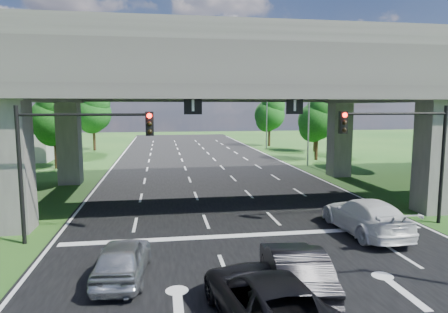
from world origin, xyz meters
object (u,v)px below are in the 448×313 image
object	(u,v)px
streetlight_far	(305,107)
car_white	(365,216)
signal_left	(72,148)
car_trailing	(268,300)
car_silver	(123,259)
streetlight_beyond	(264,107)
car_dark	(295,270)
signal_right	(405,143)

from	to	relation	value
streetlight_far	car_white	size ratio (longest dim) A/B	1.79
signal_left	car_white	world-z (taller)	signal_left
signal_left	car_white	bearing A→B (deg)	-4.08
car_white	car_trailing	world-z (taller)	car_white
car_silver	car_white	size ratio (longest dim) A/B	0.74
streetlight_beyond	car_white	bearing A→B (deg)	-97.25
signal_left	car_dark	distance (m)	10.69
streetlight_beyond	car_trailing	world-z (taller)	streetlight_beyond
signal_right	streetlight_beyond	distance (m)	36.17
car_trailing	signal_left	bearing A→B (deg)	-58.28
car_silver	car_white	bearing A→B (deg)	-158.34
car_silver	car_dark	size ratio (longest dim) A/B	0.87
signal_right	car_silver	bearing A→B (deg)	-161.94
car_white	signal_right	bearing A→B (deg)	-160.15
streetlight_far	streetlight_beyond	world-z (taller)	same
car_white	signal_left	bearing A→B (deg)	-5.39
streetlight_beyond	car_trailing	xyz separation A→B (m)	(-11.36, -44.12, -5.05)
signal_right	car_white	size ratio (longest dim) A/B	1.07
car_dark	car_trailing	distance (m)	2.19
signal_right	car_silver	world-z (taller)	signal_right
signal_left	streetlight_beyond	xyz separation A→B (m)	(17.92, 36.06, 1.66)
streetlight_beyond	car_dark	distance (m)	43.86
streetlight_beyond	streetlight_far	bearing A→B (deg)	-90.00
signal_right	car_dark	size ratio (longest dim) A/B	1.26
signal_left	car_dark	size ratio (longest dim) A/B	1.26
signal_left	car_white	size ratio (longest dim) A/B	1.07
car_silver	car_white	world-z (taller)	car_white
signal_right	signal_left	xyz separation A→B (m)	(-15.65, 0.00, 0.00)
signal_right	car_dark	xyz separation A→B (m)	(-7.74, -6.35, -3.37)
car_silver	car_dark	distance (m)	5.85
streetlight_beyond	car_dark	world-z (taller)	streetlight_beyond
streetlight_beyond	car_silver	bearing A→B (deg)	-111.00
streetlight_beyond	car_white	world-z (taller)	streetlight_beyond
streetlight_far	car_dark	xyz separation A→B (m)	(-10.01, -26.40, -5.03)
car_trailing	streetlight_far	bearing A→B (deg)	-119.40
car_trailing	signal_right	bearing A→B (deg)	-145.81
signal_left	streetlight_far	size ratio (longest dim) A/B	0.60
signal_right	car_white	xyz separation A→B (m)	(-2.44, -0.94, -3.34)
signal_right	car_trailing	bearing A→B (deg)	-138.41
streetlight_beyond	car_dark	xyz separation A→B (m)	(-10.01, -42.40, -5.03)
car_trailing	car_dark	bearing A→B (deg)	-135.48
car_silver	car_trailing	distance (m)	5.59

